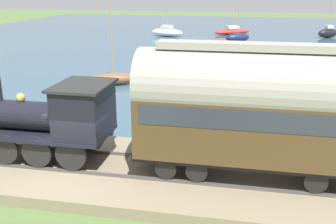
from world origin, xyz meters
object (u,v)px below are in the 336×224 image
Objects in this scene: passenger_coach at (259,106)px; sailboat_black at (328,32)px; sailboat_red at (232,31)px; rowboat_mid_harbor at (104,124)px; sailboat_white at (167,32)px; sailboat_navy at (237,37)px; steam_locomotive at (58,116)px; sailboat_brown at (113,78)px.

sailboat_black reaches higher than passenger_coach.
sailboat_red reaches higher than rowboat_mid_harbor.
rowboat_mid_harbor is (-42.48, 4.73, -0.21)m from sailboat_red.
sailboat_white is at bearing 81.09° from sailboat_red.
sailboat_navy is at bearing -97.18° from sailboat_white.
passenger_coach is at bearing 154.33° from sailboat_navy.
sailboat_black reaches higher than steam_locomotive.
steam_locomotive is 14.23m from sailboat_brown.
sailboat_white is (29.35, 1.82, 0.12)m from sailboat_brown.
sailboat_navy reaches higher than rowboat_mid_harbor.
steam_locomotive is at bearing 126.03° from sailboat_black.
passenger_coach is 1.36× the size of sailboat_white.
sailboat_white reaches higher than sailboat_red.
sailboat_white is at bearing 64.71° from rowboat_mid_harbor.
sailboat_white is 38.79m from rowboat_mid_harbor.
sailboat_white reaches higher than passenger_coach.
sailboat_navy reaches higher than steam_locomotive.
sailboat_black is 14.17m from sailboat_navy.
steam_locomotive is 39.32m from sailboat_navy.
rowboat_mid_harbor is (-34.16, 5.73, -0.34)m from sailboat_navy.
sailboat_brown reaches higher than sailboat_white.
sailboat_white reaches higher than steam_locomotive.
sailboat_red is at bearing -21.29° from sailboat_navy.
sailboat_navy is (-4.37, -10.15, -0.02)m from sailboat_white.
sailboat_white is at bearing 15.31° from passenger_coach.
steam_locomotive is 2.06× the size of rowboat_mid_harbor.
rowboat_mid_harbor is (-41.16, 18.05, -0.48)m from sailboat_black.
sailboat_navy is at bearing -42.21° from sailboat_brown.
passenger_coach is at bearing -148.58° from sailboat_white.
sailboat_brown reaches higher than sailboat_navy.
passenger_coach is 1.45× the size of sailboat_red.
steam_locomotive is 5.11m from rowboat_mid_harbor.
sailboat_black reaches higher than sailboat_navy.
sailboat_white is at bearing 5.84° from steam_locomotive.
sailboat_brown is 1.21× the size of sailboat_white.
rowboat_mid_harbor is at bearing -157.34° from sailboat_white.
sailboat_navy is (-8.32, -1.00, 0.12)m from sailboat_red.
passenger_coach reaches higher than sailboat_red.
sailboat_black is 38.07m from sailboat_brown.
sailboat_white is at bearing 38.56° from sailboat_navy.
sailboat_red is 13.39m from sailboat_black.
sailboat_black is at bearing -88.58° from sailboat_navy.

